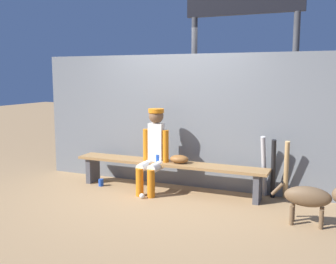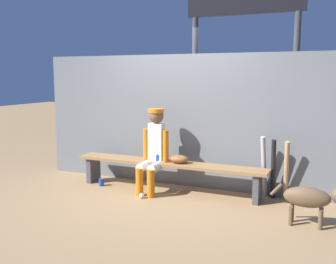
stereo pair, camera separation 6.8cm
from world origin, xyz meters
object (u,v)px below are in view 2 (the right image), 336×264
object	(u,v)px
baseball_glove	(179,159)
dog	(312,198)
dugout_bench	(168,168)
scoreboard	(248,10)
bat_aluminum_silver	(264,167)
cup_on_bench	(158,158)
cup_on_ground	(101,182)
bat_wood_tan	(286,171)
baseball	(142,196)
player_seated	(153,148)
bat_aluminum_black	(273,169)

from	to	relation	value
baseball_glove	dog	distance (m)	1.98
dugout_bench	scoreboard	size ratio (longest dim) A/B	0.76
bat_aluminum_silver	cup_on_bench	bearing A→B (deg)	-169.16
baseball_glove	cup_on_bench	world-z (taller)	baseball_glove
bat_aluminum_silver	cup_on_ground	bearing A→B (deg)	-170.22
dugout_bench	bat_wood_tan	distance (m)	1.68
dugout_bench	cup_on_bench	distance (m)	0.20
baseball	player_seated	bearing A→B (deg)	89.14
player_seated	baseball_glove	size ratio (longest dim) A/B	4.40
player_seated	scoreboard	size ratio (longest dim) A/B	0.32
dugout_bench	baseball_glove	size ratio (longest dim) A/B	10.53
bat_aluminum_silver	bat_aluminum_black	distance (m)	0.14
baseball	bat_wood_tan	bearing A→B (deg)	21.16
player_seated	dog	bearing A→B (deg)	-12.83
baseball_glove	bat_aluminum_black	distance (m)	1.33
dugout_bench	bat_wood_tan	world-z (taller)	bat_wood_tan
baseball_glove	bat_aluminum_silver	bearing A→B (deg)	12.00
baseball	dog	xyz separation A→B (m)	(2.25, -0.14, 0.30)
baseball_glove	bat_aluminum_black	bearing A→B (deg)	9.63
cup_on_bench	bat_aluminum_silver	bearing A→B (deg)	10.84
dog	player_seated	bearing A→B (deg)	167.17
dugout_bench	cup_on_ground	distance (m)	1.12
player_seated	baseball	distance (m)	0.73
player_seated	cup_on_bench	size ratio (longest dim) A/B	11.19
dugout_bench	player_seated	bearing A→B (deg)	-151.30
bat_aluminum_black	baseball	size ratio (longest dim) A/B	11.56
player_seated	dog	distance (m)	2.32
player_seated	baseball	xyz separation A→B (m)	(-0.01, -0.37, -0.62)
baseball_glove	cup_on_ground	world-z (taller)	baseball_glove
dugout_bench	player_seated	size ratio (longest dim) A/B	2.39
dugout_bench	scoreboard	bearing A→B (deg)	51.53
bat_wood_tan	baseball	bearing A→B (deg)	-158.84
cup_on_bench	player_seated	bearing A→B (deg)	-125.81
cup_on_ground	scoreboard	world-z (taller)	scoreboard
dugout_bench	baseball	xyz separation A→B (m)	(-0.20, -0.48, -0.32)
dugout_bench	cup_on_bench	world-z (taller)	cup_on_bench
bat_wood_tan	cup_on_bench	size ratio (longest dim) A/B	7.72
baseball_glove	bat_aluminum_silver	distance (m)	1.21
player_seated	bat_aluminum_silver	distance (m)	1.61
bat_aluminum_black	bat_wood_tan	world-z (taller)	bat_aluminum_black
player_seated	bat_wood_tan	distance (m)	1.90
scoreboard	dog	bearing A→B (deg)	-55.72
bat_wood_tan	cup_on_bench	bearing A→B (deg)	-171.21
cup_on_bench	scoreboard	bearing A→B (deg)	48.25
bat_wood_tan	scoreboard	world-z (taller)	scoreboard
cup_on_ground	cup_on_bench	bearing A→B (deg)	8.06
bat_aluminum_silver	baseball	distance (m)	1.77
player_seated	cup_on_ground	distance (m)	1.07
baseball_glove	dugout_bench	bearing A→B (deg)	180.00
bat_wood_tan	scoreboard	xyz separation A→B (m)	(-0.78, 0.86, 2.30)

